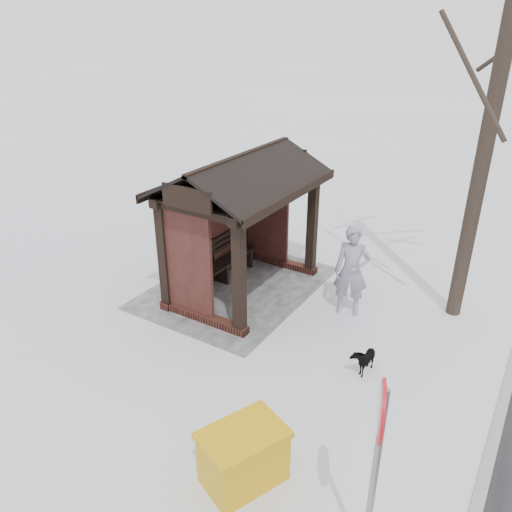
{
  "coord_description": "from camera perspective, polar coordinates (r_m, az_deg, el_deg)",
  "views": [
    {
      "loc": [
        8.15,
        5.43,
        5.48
      ],
      "look_at": [
        0.76,
        0.8,
        1.34
      ],
      "focal_mm": 35.0,
      "sensor_mm": 36.0,
      "label": 1
    }
  ],
  "objects": [
    {
      "name": "kerb",
      "position": [
        9.82,
        27.15,
        -11.73
      ],
      "size": [
        120.0,
        0.15,
        0.06
      ],
      "primitive_type": "cube",
      "color": "gray",
      "rests_on": "ground"
    },
    {
      "name": "dog",
      "position": [
        8.89,
        12.22,
        -11.31
      ],
      "size": [
        0.62,
        0.32,
        0.51
      ],
      "primitive_type": "imported",
      "rotation": [
        0.0,
        0.0,
        1.5
      ],
      "color": "black",
      "rests_on": "ground"
    },
    {
      "name": "grit_bin",
      "position": [
        6.9,
        -1.45,
        -21.9
      ],
      "size": [
        1.27,
        1.09,
        0.82
      ],
      "rotation": [
        0.0,
        0.0,
        -0.41
      ],
      "color": "#C7930B",
      "rests_on": "ground"
    },
    {
      "name": "bus_shelter",
      "position": [
        10.43,
        -2.26,
        6.82
      ],
      "size": [
        3.6,
        2.4,
        3.09
      ],
      "color": "#341713",
      "rests_on": "ground"
    },
    {
      "name": "ground",
      "position": [
        11.23,
        -1.4,
        -3.85
      ],
      "size": [
        120.0,
        120.0,
        0.0
      ],
      "primitive_type": "plane",
      "color": "white",
      "rests_on": "ground"
    },
    {
      "name": "road_sign",
      "position": [
        5.33,
        13.73,
        -19.84
      ],
      "size": [
        0.6,
        0.23,
        2.46
      ],
      "rotation": [
        0.0,
        0.0,
        0.33
      ],
      "color": "gray",
      "rests_on": "ground"
    },
    {
      "name": "pedestrian",
      "position": [
        10.13,
        10.86,
        -1.69
      ],
      "size": [
        0.64,
        0.8,
        1.9
      ],
      "primitive_type": "imported",
      "rotation": [
        0.0,
        0.0,
        1.88
      ],
      "color": "gray",
      "rests_on": "ground"
    },
    {
      "name": "trampled_patch",
      "position": [
        11.32,
        -2.25,
        -3.55
      ],
      "size": [
        4.2,
        3.2,
        0.02
      ],
      "primitive_type": "cube",
      "color": "#9A9A9F",
      "rests_on": "ground"
    }
  ]
}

